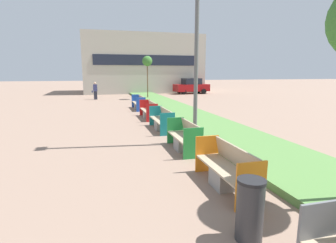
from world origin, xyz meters
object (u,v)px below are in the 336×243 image
object	(u,v)px
sapling_tree_far	(147,62)
bench_teal_frame	(162,122)
bench_red_frame	(149,112)
pedestrian_walking	(95,91)
street_lamp_post	(197,6)
litter_bin	(250,210)
bench_blue_frame	(139,104)
bench_orange_frame	(227,171)
parked_car_distant	(191,86)
bench_green_frame	(184,139)

from	to	relation	value
sapling_tree_far	bench_teal_frame	bearing A→B (deg)	-97.79
bench_red_frame	pedestrian_walking	world-z (taller)	pedestrian_walking
street_lamp_post	sapling_tree_far	bearing A→B (deg)	85.55
litter_bin	sapling_tree_far	bearing A→B (deg)	83.64
bench_blue_frame	pedestrian_walking	xyz separation A→B (m)	(-3.00, 7.80, 0.46)
bench_teal_frame	pedestrian_walking	size ratio (longest dim) A/B	1.41
litter_bin	sapling_tree_far	size ratio (longest dim) A/B	0.24
pedestrian_walking	bench_red_frame	bearing A→B (deg)	-75.52
bench_red_frame	street_lamp_post	size ratio (longest dim) A/B	0.27
bench_teal_frame	sapling_tree_far	bearing A→B (deg)	82.21
bench_orange_frame	bench_teal_frame	xyz separation A→B (m)	(0.00, 6.19, 0.01)
litter_bin	street_lamp_post	distance (m)	6.97
bench_orange_frame	pedestrian_walking	bearing A→B (deg)	98.14
bench_teal_frame	parked_car_distant	world-z (taller)	parked_car_distant
bench_green_frame	street_lamp_post	size ratio (longest dim) A/B	0.22
bench_teal_frame	street_lamp_post	distance (m)	5.06
pedestrian_walking	bench_orange_frame	bearing A→B (deg)	-81.86
bench_teal_frame	parked_car_distant	xyz separation A→B (m)	(8.24, 19.04, 0.54)
bench_red_frame	litter_bin	size ratio (longest dim) A/B	2.34
bench_orange_frame	bench_red_frame	distance (m)	9.32
bench_teal_frame	bench_red_frame	world-z (taller)	same
bench_orange_frame	bench_blue_frame	bearing A→B (deg)	89.98
bench_teal_frame	parked_car_distant	bearing A→B (deg)	66.59
street_lamp_post	sapling_tree_far	world-z (taller)	street_lamp_post
street_lamp_post	sapling_tree_far	distance (m)	16.34
bench_blue_frame	parked_car_distant	world-z (taller)	parked_car_distant
bench_teal_frame	bench_blue_frame	world-z (taller)	same
bench_green_frame	street_lamp_post	world-z (taller)	street_lamp_post
parked_car_distant	bench_red_frame	bearing A→B (deg)	-123.40
parked_car_distant	litter_bin	bearing A→B (deg)	-114.03
bench_orange_frame	parked_car_distant	distance (m)	26.55
bench_teal_frame	pedestrian_walking	xyz separation A→B (m)	(-3.00, 14.72, 0.46)
litter_bin	bench_orange_frame	bearing A→B (deg)	73.22
bench_orange_frame	litter_bin	size ratio (longest dim) A/B	2.13
bench_blue_frame	litter_bin	xyz separation A→B (m)	(-0.55, -14.91, 0.11)
bench_blue_frame	parked_car_distant	size ratio (longest dim) A/B	0.57
litter_bin	street_lamp_post	world-z (taller)	street_lamp_post
bench_green_frame	parked_car_distant	distance (m)	23.75
bench_green_frame	sapling_tree_far	bearing A→B (deg)	83.66
pedestrian_walking	street_lamp_post	bearing A→B (deg)	-78.21
bench_blue_frame	bench_teal_frame	bearing A→B (deg)	-90.01
bench_blue_frame	litter_bin	world-z (taller)	litter_bin
litter_bin	bench_blue_frame	bearing A→B (deg)	87.91
bench_red_frame	bench_green_frame	bearing A→B (deg)	-90.04
bench_orange_frame	bench_blue_frame	size ratio (longest dim) A/B	0.84
parked_car_distant	sapling_tree_far	bearing A→B (deg)	-146.04
bench_red_frame	sapling_tree_far	distance (m)	11.19
street_lamp_post	parked_car_distant	bearing A→B (deg)	70.53
street_lamp_post	litter_bin	bearing A→B (deg)	-101.98
bench_blue_frame	sapling_tree_far	xyz separation A→B (m)	(1.87, 6.77, 3.15)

